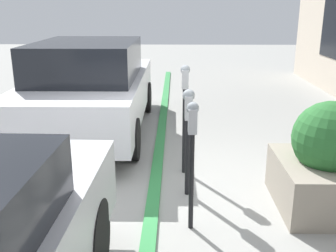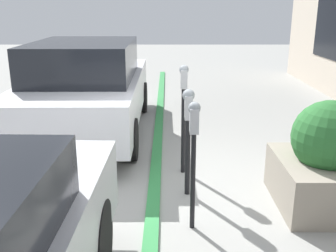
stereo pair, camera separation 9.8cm
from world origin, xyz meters
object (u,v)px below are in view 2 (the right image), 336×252
Objects in this scene: parking_meter_middle at (184,101)px; planter_box at (326,163)px; parked_car_middle at (87,87)px; parking_meter_second at (188,122)px; parking_meter_nearest at (194,140)px.

parking_meter_middle is 1.20× the size of planter_box.
parking_meter_middle is at bearing -138.21° from parked_car_middle.
parking_meter_second is 3.11m from parked_car_middle.
parked_car_middle reaches higher than parking_meter_middle.
parking_meter_second reaches higher than planter_box.
parking_meter_middle is (0.68, 0.03, 0.09)m from parking_meter_second.
parking_meter_middle is (1.49, 0.04, 0.04)m from parking_meter_nearest.
parking_meter_nearest is 3.81m from parked_car_middle.
parking_meter_nearest reaches higher than parking_meter_second.
parking_meter_middle is 2.56m from parked_car_middle.
parking_meter_middle is at bearing 1.70° from parking_meter_nearest.
parking_meter_middle is at bearing 2.42° from parking_meter_second.
parked_car_middle is (2.58, 1.74, -0.09)m from parking_meter_second.
parked_car_middle reaches higher than parking_meter_second.
parking_meter_nearest is 1.49m from parking_meter_middle.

